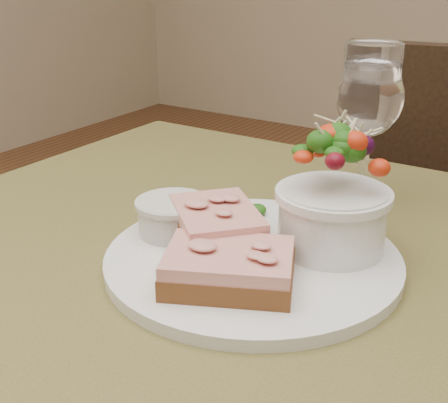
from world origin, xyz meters
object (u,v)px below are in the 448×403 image
Objects in this scene: cafe_table at (223,356)px; salad_bowl at (334,192)px; dinner_plate at (253,260)px; sandwich_front at (229,268)px; sandwich_back at (217,223)px; chair_far at (444,333)px; ramekin at (173,215)px; wine_glass at (370,102)px.

salad_bowl is (0.08, 0.07, 0.17)m from cafe_table.
dinner_plate is 0.06m from sandwich_front.
sandwich_back is (-0.04, -0.00, 0.03)m from dinner_plate.
chair_far is at bearing 61.83° from sandwich_front.
dinner_plate is (0.02, 0.02, 0.11)m from cafe_table.
chair_far is at bearing 77.89° from ramekin.
wine_glass is at bearing 113.43° from sandwich_back.
wine_glass is at bearing 75.44° from chair_far.
dinner_plate is 0.24m from wine_glass.
salad_bowl reaches higher than cafe_table.
ramekin is at bearing 66.78° from chair_far.
salad_bowl is (0.10, 0.05, 0.04)m from sandwich_back.
dinner_plate is at bearing 1.43° from ramekin.
sandwich_front is at bearing -111.92° from salad_bowl.
chair_far reaches higher than salad_bowl.
dinner_plate is 3.99× the size of ramekin.
sandwich_back reaches higher than ramekin.
sandwich_front is at bearing -93.57° from wine_glass.
sandwich_back is 0.05m from ramekin.
wine_glass reaches higher than chair_far.
cafe_table is 0.15m from ramekin.
chair_far is 12.59× the size of ramekin.
dinner_plate is at bearing 74.21° from chair_far.
dinner_plate is (-0.06, -0.70, 0.46)m from chair_far.
ramekin is at bearing -178.57° from dinner_plate.
chair_far is 0.84m from dinner_plate.
ramekin is (-0.15, -0.70, 0.49)m from chair_far.
wine_glass reaches higher than salad_bowl.
cafe_table is at bearing -101.69° from wine_glass.
cafe_table is 0.11m from dinner_plate.
salad_bowl is at bearing 43.38° from sandwich_front.
cafe_table is 0.33m from wine_glass.
dinner_plate is at bearing -136.76° from salad_bowl.
salad_bowl is at bearing 70.29° from sandwich_back.
salad_bowl reaches higher than ramekin.
salad_bowl is at bearing 43.24° from dinner_plate.
chair_far is 0.84m from salad_bowl.
wine_glass is (0.07, 0.21, 0.09)m from sandwich_back.
wine_glass is (0.02, 0.27, 0.10)m from sandwich_front.
sandwich_front is (0.03, -0.04, 0.13)m from cafe_table.
chair_far reaches higher than ramekin.
chair_far reaches higher than sandwich_front.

